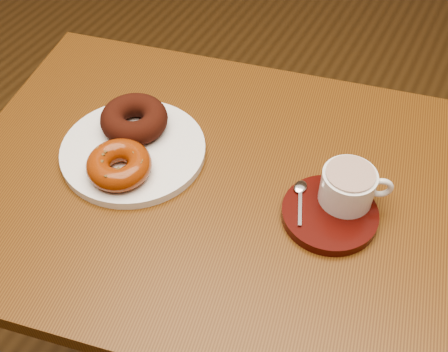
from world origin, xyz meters
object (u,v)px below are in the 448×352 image
at_px(cafe_table, 214,227).
at_px(coffee_cup, 349,186).
at_px(saucer, 330,214).
at_px(donut_plate, 133,151).

distance_m(cafe_table, coffee_cup, 0.26).
relative_size(cafe_table, saucer, 6.44).
bearing_deg(coffee_cup, saucer, -132.68).
relative_size(cafe_table, donut_plate, 3.88).
xyz_separation_m(cafe_table, coffee_cup, (0.20, 0.05, 0.16)).
xyz_separation_m(saucer, coffee_cup, (0.01, 0.03, 0.04)).
relative_size(cafe_table, coffee_cup, 8.93).
bearing_deg(coffee_cup, cafe_table, 171.15).
relative_size(donut_plate, coffee_cup, 2.30).
height_order(donut_plate, saucer, same).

